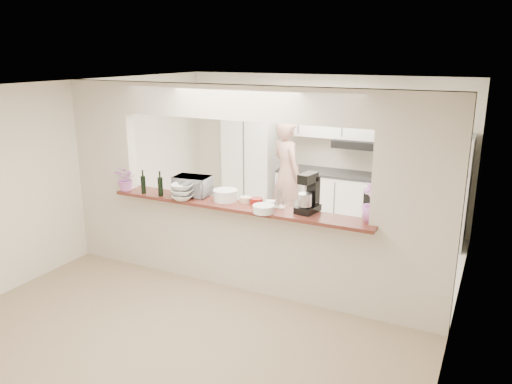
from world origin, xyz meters
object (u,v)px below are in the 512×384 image
Objects in this scene: person at (287,174)px; refrigerator at (442,190)px; toaster_oven at (192,186)px; stand_mixer at (309,195)px.

refrigerator is at bearing -136.50° from person.
toaster_oven is 2.30m from person.
stand_mixer reaches higher than toaster_oven.
refrigerator is at bearing 65.40° from stand_mixer.
stand_mixer is at bearing -6.03° from toaster_oven.
refrigerator is 2.88m from stand_mixer.
toaster_oven is (-2.75, -2.60, 0.36)m from refrigerator.
person is at bearing -171.69° from refrigerator.
toaster_oven is at bearing 116.29° from person.
stand_mixer is (-1.18, -2.58, 0.45)m from refrigerator.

